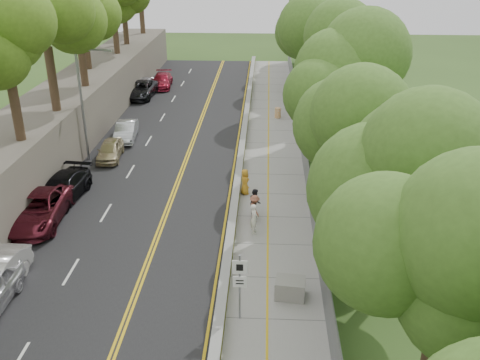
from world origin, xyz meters
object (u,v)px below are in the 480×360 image
Objects in this scene: construction_barrel at (278,113)px; person_far at (291,103)px; streetlight at (84,97)px; painter_0 at (245,182)px; signpost at (240,280)px; concrete_block at (290,288)px; car_2 at (38,209)px.

construction_barrel is 2.10m from person_far.
streetlight reaches higher than painter_0.
signpost reaches higher than painter_0.
concrete_block is at bearing -89.56° from construction_barrel.
painter_0 is at bearing 16.95° from car_2.
person_far is (3.45, 17.17, 0.02)m from painter_0.
painter_0 is (-2.25, -15.49, 0.37)m from construction_barrel.
construction_barrel is (1.95, 27.44, -1.46)m from signpost.
concrete_block is 0.80× the size of painter_0.
person_far reaches higher than painter_0.
person_far reaches higher than construction_barrel.
construction_barrel is 23.90m from car_2.
signpost reaches higher than construction_barrel.
car_2 is 12.08m from painter_0.
painter_0 is at bearing -98.26° from construction_barrel.
person_far reaches higher than car_2.
painter_0 is (11.21, -5.07, -3.77)m from streetlight.
car_2 reaches higher than construction_barrel.
car_2 is at bearing -90.76° from streetlight.
streetlight reaches higher than car_2.
painter_0 is (11.33, 4.17, -0.00)m from car_2.
signpost is 29.31m from person_far.
car_2 is (-0.12, -9.24, -3.77)m from streetlight.
construction_barrel reaches higher than concrete_block.
signpost is 14.04m from car_2.
signpost is at bearing -94.07° from construction_barrel.
concrete_block is at bearing 36.89° from signpost.
painter_0 is at bearing -24.33° from streetlight.
streetlight is 4.77× the size of person_far.
person_far reaches higher than concrete_block.
streetlight reaches higher than concrete_block.
signpost is 3.45× the size of construction_barrel.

